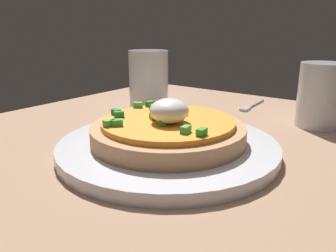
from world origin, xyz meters
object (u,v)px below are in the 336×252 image
plate (168,146)px  pizza (168,129)px  cup_near (322,97)px  cup_far (149,81)px  fork (251,106)px

plate → pizza: pizza is taller
pizza → cup_near: size_ratio=1.92×
plate → cup_far: 25.87cm
plate → pizza: size_ratio=1.43×
cup_near → fork: cup_near is taller
pizza → cup_near: bearing=-27.8°
cup_far → plate: bearing=-134.0°
cup_near → cup_far: 31.84cm
plate → pizza: bearing=-151.9°
pizza → cup_far: bearing=45.9°
plate → pizza: 2.34cm
cup_near → fork: 16.14cm
plate → cup_near: size_ratio=2.73×
cup_near → fork: size_ratio=0.90×
pizza → cup_near: cup_near is taller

